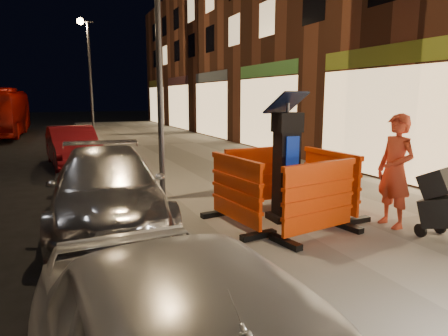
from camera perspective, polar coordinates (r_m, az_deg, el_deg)
name	(u,v)px	position (r m, az deg, el deg)	size (l,w,h in m)	color
ground_plane	(200,260)	(5.80, -3.47, -12.96)	(120.00, 120.00, 0.00)	black
sidewalk	(366,228)	(7.28, 19.58, -8.04)	(6.00, 60.00, 0.15)	gray
kerb	(200,255)	(5.77, -3.48, -12.28)	(0.30, 60.00, 0.15)	slate
parking_kiosk	(286,161)	(6.91, 8.90, 1.01)	(0.66, 0.66, 2.08)	black
barrier_front	(319,200)	(6.24, 13.41, -4.46)	(1.49, 0.61, 1.16)	#F44009
barrier_back	(260,177)	(7.80, 5.12, -1.29)	(1.49, 0.61, 1.16)	#F44009
barrier_kerbside	(236,192)	(6.56, 1.71, -3.47)	(1.49, 0.61, 1.16)	#F44009
barrier_bldgside	(330,182)	(7.54, 14.95, -2.01)	(1.49, 0.61, 1.16)	#F44009
car_silver	(109,225)	(7.51, -16.07, -7.88)	(1.89, 4.65, 1.35)	silver
car_red	(74,166)	(14.25, -20.64, 0.33)	(1.38, 3.97, 1.31)	maroon
bus_doubledecker	(2,136)	(26.66, -29.11, 4.00)	(2.30, 9.82, 2.74)	#890801
man	(395,171)	(7.08, 23.26, -0.39)	(0.68, 0.45, 1.86)	#AF371E
street_lamp_mid	(159,52)	(8.33, -9.29, 16.07)	(0.12, 0.12, 6.00)	#3F3F44
street_lamp_far	(91,80)	(23.13, -18.52, 11.83)	(0.12, 0.12, 6.00)	#3F3F44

